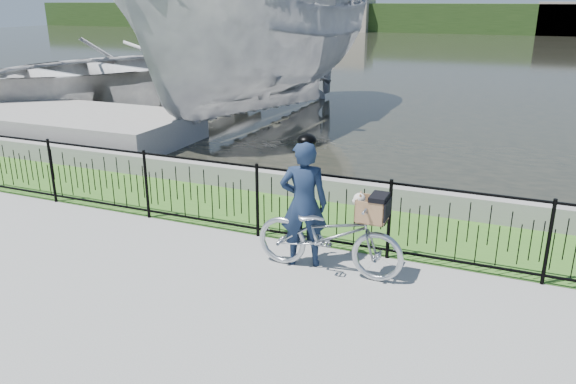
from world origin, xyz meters
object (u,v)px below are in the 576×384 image
at_px(dock, 19,120).
at_px(bicycle_rig, 330,234).
at_px(cyclist, 304,202).
at_px(boat_near, 263,43).
at_px(boat_far, 110,72).

height_order(dock, bicycle_rig, bicycle_rig).
relative_size(dock, cyclist, 5.53).
bearing_deg(bicycle_rig, boat_near, 119.86).
xyz_separation_m(boat_near, boat_far, (-5.88, 0.33, -1.15)).
distance_m(dock, cyclist, 10.96).
relative_size(bicycle_rig, boat_near, 0.17).
xyz_separation_m(dock, cyclist, (9.98, -4.51, 0.54)).
height_order(dock, cyclist, cyclist).
distance_m(dock, bicycle_rig, 11.36).
height_order(bicycle_rig, boat_near, boat_near).
height_order(cyclist, boat_far, boat_far).
bearing_deg(bicycle_rig, cyclist, 167.82).
xyz_separation_m(dock, boat_near, (5.40, 4.08, 1.90)).
relative_size(dock, boat_near, 0.86).
height_order(bicycle_rig, cyclist, cyclist).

